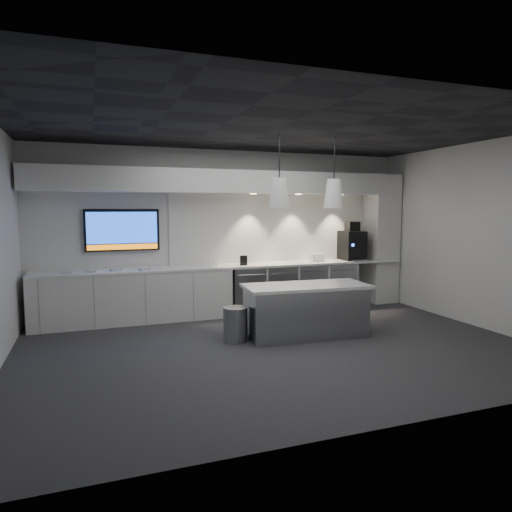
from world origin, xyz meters
name	(u,v)px	position (x,y,z in m)	size (l,w,h in m)	color
floor	(279,347)	(0.00, 0.00, 0.00)	(7.00, 7.00, 0.00)	#303033
ceiling	(280,128)	(0.00, 0.00, 3.00)	(7.00, 7.00, 0.00)	black
wall_back	(227,231)	(0.00, 2.50, 1.50)	(7.00, 7.00, 0.00)	silver
wall_front	(393,259)	(0.00, -2.50, 1.50)	(7.00, 7.00, 0.00)	silver
wall_right	(478,235)	(3.50, 0.00, 1.50)	(7.00, 7.00, 0.00)	silver
back_counter	(233,266)	(0.00, 2.17, 0.88)	(6.80, 0.65, 0.04)	white
left_base_cabinets	(135,297)	(-1.75, 2.17, 0.43)	(3.30, 0.63, 0.86)	silver
fridge_unit_a	(246,290)	(0.25, 2.17, 0.42)	(0.60, 0.61, 0.85)	gray
fridge_unit_b	(277,288)	(0.88, 2.17, 0.42)	(0.60, 0.61, 0.85)	gray
fridge_unit_c	(307,286)	(1.51, 2.17, 0.42)	(0.60, 0.61, 0.85)	gray
fridge_unit_d	(335,284)	(2.14, 2.17, 0.42)	(0.60, 0.61, 0.85)	gray
backsplash	(286,228)	(1.20, 2.48, 1.55)	(4.60, 0.03, 1.30)	silver
soffit	(232,182)	(0.00, 2.20, 2.40)	(6.90, 0.60, 0.40)	silver
column	(381,239)	(3.20, 2.20, 1.30)	(0.55, 0.55, 2.60)	silver
wall_tv	(122,230)	(-1.90, 2.45, 1.56)	(1.25, 0.07, 0.72)	black
island	(306,310)	(0.60, 0.38, 0.40)	(1.92, 0.92, 0.79)	gray
bin	(235,324)	(-0.48, 0.49, 0.25)	(0.36, 0.36, 0.50)	gray
coffee_machine	(352,244)	(2.52, 2.20, 1.22)	(0.44, 0.60, 0.77)	black
sign_black	(244,260)	(0.18, 2.08, 0.99)	(0.14, 0.02, 0.18)	black
sign_white	(213,262)	(-0.38, 2.12, 0.97)	(0.18, 0.02, 0.14)	white
cup_cluster	(317,258)	(1.71, 2.14, 0.98)	(0.28, 0.18, 0.15)	silver
tray_a	(67,272)	(-2.80, 2.09, 0.91)	(0.16, 0.16, 0.03)	#B1B1B1
tray_b	(91,271)	(-2.43, 2.13, 0.91)	(0.16, 0.16, 0.03)	#B1B1B1
tray_c	(116,270)	(-2.05, 2.14, 0.91)	(0.16, 0.16, 0.03)	#B1B1B1
tray_d	(144,269)	(-1.59, 2.09, 0.91)	(0.16, 0.16, 0.03)	#B1B1B1
pendant_left	(279,193)	(0.16, 0.38, 2.15)	(0.30, 0.30, 1.13)	silver
pendant_right	(334,194)	(1.05, 0.38, 2.15)	(0.30, 0.30, 1.13)	silver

